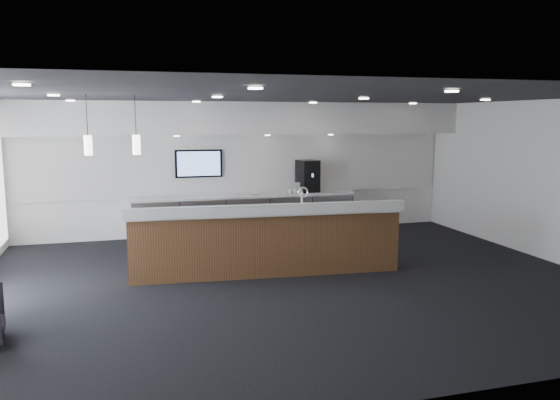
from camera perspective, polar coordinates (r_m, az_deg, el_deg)
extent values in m
plane|color=black|center=(9.08, 1.33, -8.45)|extent=(10.00, 10.00, 0.00)
cube|color=black|center=(8.69, 1.40, 10.83)|extent=(10.00, 8.00, 0.02)
cube|color=white|center=(12.61, -4.02, 3.28)|extent=(10.00, 0.02, 3.00)
cube|color=white|center=(11.29, 26.41, 1.79)|extent=(0.02, 8.00, 3.00)
cube|color=silver|center=(12.12, -3.63, 8.51)|extent=(10.00, 0.90, 0.70)
cube|color=silver|center=(12.58, -4.00, 3.72)|extent=(9.80, 0.06, 1.40)
cube|color=gray|center=(12.41, -3.63, -1.70)|extent=(5.00, 0.60, 0.90)
cube|color=silver|center=(12.33, -3.65, 0.47)|extent=(5.06, 0.66, 0.05)
cylinder|color=silver|center=(11.83, -12.81, -2.18)|extent=(0.60, 0.02, 0.02)
cylinder|color=silver|center=(11.92, -8.01, -1.97)|extent=(0.60, 0.02, 0.02)
cylinder|color=silver|center=(12.09, -3.31, -1.75)|extent=(0.60, 0.02, 0.02)
cylinder|color=silver|center=(12.34, 1.23, -1.53)|extent=(0.60, 0.02, 0.02)
cylinder|color=silver|center=(12.67, 5.56, -1.31)|extent=(0.60, 0.02, 0.02)
cube|color=black|center=(12.35, -8.50, 3.79)|extent=(1.05, 0.07, 0.62)
cube|color=#3A6CE8|center=(12.31, -8.47, 3.78)|extent=(0.95, 0.01, 0.54)
cylinder|color=#F4E4BE|center=(9.11, -14.83, 5.73)|extent=(0.12, 0.12, 0.30)
cylinder|color=#F4E4BE|center=(9.12, -19.24, 5.54)|extent=(0.12, 0.12, 0.30)
cube|color=#4D3019|center=(9.40, -1.45, -4.55)|extent=(4.60, 1.00, 1.05)
cube|color=silver|center=(9.29, -1.46, -1.21)|extent=(4.69, 1.08, 0.06)
cube|color=silver|center=(8.92, -1.07, -1.03)|extent=(4.64, 0.49, 0.18)
cylinder|color=silver|center=(9.49, 2.29, 0.03)|extent=(0.04, 0.04, 0.28)
torus|color=silver|center=(9.41, 2.41, 0.82)|extent=(0.19, 0.04, 0.19)
cube|color=black|center=(12.73, 2.90, 2.52)|extent=(0.49, 0.54, 0.74)
cube|color=silver|center=(12.53, 3.27, 0.76)|extent=(0.26, 0.12, 0.02)
cube|color=silver|center=(12.27, -2.56, 1.11)|extent=(0.17, 0.02, 0.24)
cube|color=silver|center=(12.56, 1.72, 1.29)|extent=(0.18, 0.05, 0.24)
imported|color=white|center=(12.58, 2.23, 0.96)|extent=(0.10, 0.10, 0.09)
imported|color=white|center=(12.53, 1.62, 0.94)|extent=(0.13, 0.13, 0.09)
imported|color=white|center=(12.49, 1.00, 0.91)|extent=(0.12, 0.12, 0.09)
imported|color=white|center=(12.45, 0.39, 0.89)|extent=(0.12, 0.12, 0.09)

